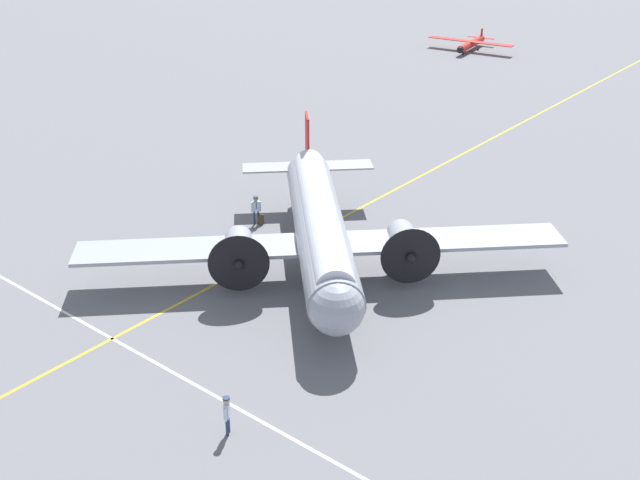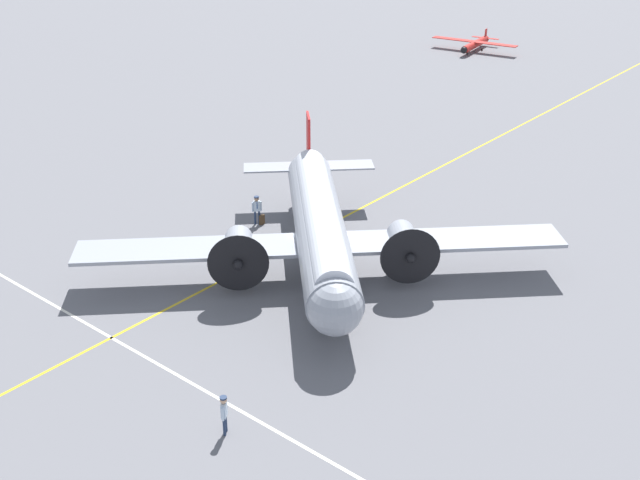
# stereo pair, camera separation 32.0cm
# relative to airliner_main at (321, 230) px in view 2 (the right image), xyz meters

# --- Properties ---
(ground_plane) EXTENTS (300.00, 300.00, 0.00)m
(ground_plane) POSITION_rel_airliner_main_xyz_m (-0.32, -0.31, -2.62)
(ground_plane) COLOR slate
(apron_line_eastwest) EXTENTS (120.00, 0.16, 0.01)m
(apron_line_eastwest) POSITION_rel_airliner_main_xyz_m (-0.32, -3.54, -2.61)
(apron_line_eastwest) COLOR gold
(apron_line_eastwest) RESTS_ON ground_plane
(apron_line_northsouth) EXTENTS (0.16, 120.00, 0.01)m
(apron_line_northsouth) POSITION_rel_airliner_main_xyz_m (11.50, -0.31, -2.61)
(apron_line_northsouth) COLOR silver
(apron_line_northsouth) RESTS_ON ground_plane
(airliner_main) EXTENTS (20.74, 20.82, 6.08)m
(airliner_main) POSITION_rel_airliner_main_xyz_m (0.00, 0.00, 0.00)
(airliner_main) COLOR #9399A3
(airliner_main) RESTS_ON ground_plane
(crew_foreground) EXTENTS (0.52, 0.41, 1.79)m
(crew_foreground) POSITION_rel_airliner_main_xyz_m (12.88, 5.69, -1.49)
(crew_foreground) COLOR navy
(crew_foreground) RESTS_ON ground_plane
(passenger_boarding) EXTENTS (0.54, 0.43, 1.86)m
(passenger_boarding) POSITION_rel_airliner_main_xyz_m (-2.35, -7.08, -1.45)
(passenger_boarding) COLOR navy
(passenger_boarding) RESTS_ON ground_plane
(suitcase_near_door) EXTENTS (0.39, 0.13, 0.66)m
(suitcase_near_door) POSITION_rel_airliner_main_xyz_m (-2.51, -6.83, -2.30)
(suitcase_near_door) COLOR #47331E
(suitcase_near_door) RESTS_ON ground_plane
(light_aircraft_distant) EXTENTS (7.56, 10.09, 1.95)m
(light_aircraft_distant) POSITION_rel_airliner_main_xyz_m (-52.35, -20.39, -1.80)
(light_aircraft_distant) COLOR #B2231E
(light_aircraft_distant) RESTS_ON ground_plane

